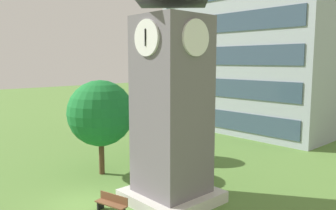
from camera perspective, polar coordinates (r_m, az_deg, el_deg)
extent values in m
plane|color=#567F38|center=(19.01, -13.94, -15.98)|extent=(160.00, 160.00, 0.00)
cube|color=#384C60|center=(35.04, 9.02, -2.32)|extent=(16.80, 0.10, 1.80)
cube|color=#384C60|center=(34.64, 9.13, 2.90)|extent=(16.80, 0.10, 1.80)
cube|color=#384C60|center=(34.54, 9.24, 8.20)|extent=(16.80, 0.10, 1.80)
cube|color=#384C60|center=(34.74, 9.35, 13.48)|extent=(16.80, 0.10, 1.80)
cube|color=slate|center=(17.55, 0.65, -1.12)|extent=(3.18, 3.18, 9.74)
cube|color=beige|center=(18.78, 0.63, -15.05)|extent=(4.29, 4.29, 0.60)
cylinder|color=white|center=(16.31, -3.65, 11.25)|extent=(1.75, 0.12, 1.75)
cylinder|color=white|center=(16.23, 4.73, 11.26)|extent=(0.12, 1.75, 1.75)
cube|color=black|center=(16.28, -3.85, 11.81)|extent=(0.08, 0.03, 0.52)
cube|color=black|center=(16.26, -3.87, 11.26)|extent=(0.03, 0.06, 0.79)
cube|color=brown|center=(17.67, -9.60, -16.13)|extent=(1.86, 0.90, 0.06)
cube|color=brown|center=(17.73, -9.11, -15.23)|extent=(1.76, 0.48, 0.40)
cube|color=black|center=(18.22, -11.30, -16.19)|extent=(0.18, 0.44, 0.45)
cylinder|color=#513823|center=(23.09, -11.13, -8.25)|extent=(0.36, 0.36, 2.59)
sphere|color=#1A752F|center=(22.50, -11.31, -1.34)|extent=(4.32, 4.32, 4.32)
cylinder|color=#513823|center=(26.30, -2.24, -6.03)|extent=(0.37, 0.37, 2.73)
sphere|color=#1A6E2B|center=(25.84, -2.27, -0.74)|extent=(3.09, 3.09, 3.09)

